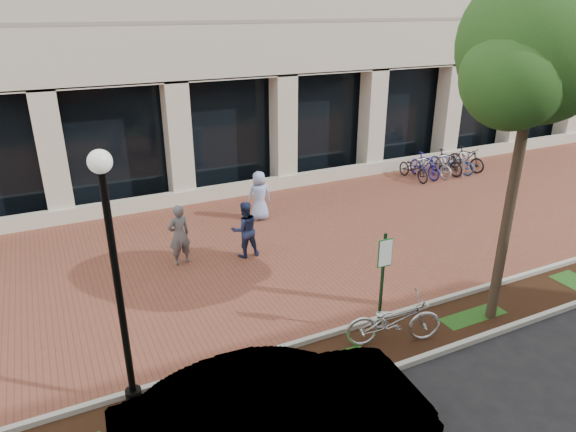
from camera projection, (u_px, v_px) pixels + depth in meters
name	position (u px, v px, depth m)	size (l,w,h in m)	color
ground	(294.00, 242.00, 15.18)	(120.00, 120.00, 0.00)	black
brick_plaza	(294.00, 242.00, 15.17)	(40.00, 9.00, 0.01)	brown
planting_strip	(405.00, 338.00, 10.81)	(40.00, 1.50, 0.01)	black
curb_plaza_side	(384.00, 317.00, 11.41)	(40.00, 0.12, 0.12)	#ACADA3
curb_street_side	(429.00, 356.00, 10.16)	(40.00, 0.12, 0.12)	#ACADA3
parking_sign	(383.00, 271.00, 10.44)	(0.34, 0.07, 2.32)	#12341B
lamppost	(116.00, 274.00, 8.05)	(0.36, 0.36, 4.60)	black
street_tree	(537.00, 56.00, 9.43)	(3.50, 2.92, 7.29)	#4C3A2B
locked_bicycle	(394.00, 321.00, 10.48)	(0.70, 2.02, 1.06)	silver
pedestrian_left	(179.00, 235.00, 13.60)	(0.62, 0.41, 1.70)	#5A5A5E
pedestrian_mid	(245.00, 229.00, 14.06)	(0.78, 0.61, 1.61)	navy
pedestrian_right	(259.00, 196.00, 16.51)	(0.79, 0.52, 1.62)	#99ADE5
bollard	(463.00, 166.00, 20.62)	(0.12, 0.12, 1.04)	silver
bike_rack_cluster	(440.00, 164.00, 21.02)	(3.52, 1.83, 1.02)	black
sedan_near_curb	(278.00, 420.00, 7.61)	(1.67, 4.79, 1.58)	silver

